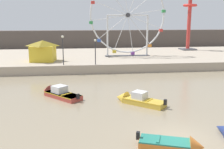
{
  "coord_description": "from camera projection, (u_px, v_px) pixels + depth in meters",
  "views": [
    {
      "loc": [
        -5.93,
        -14.46,
        7.12
      ],
      "look_at": [
        -2.6,
        11.49,
        1.65
      ],
      "focal_mm": 42.54,
      "sensor_mm": 36.0,
      "label": 1
    }
  ],
  "objects": [
    {
      "name": "carnival_booth_yellow_awning",
      "position": [
        43.0,
        50.0,
        37.75
      ],
      "size": [
        3.87,
        3.67,
        2.99
      ],
      "rotation": [
        0.0,
        0.0,
        -0.1
      ],
      "color": "yellow",
      "rests_on": "quay_promenade"
    },
    {
      "name": "promenade_lamp_near",
      "position": [
        95.0,
        48.0,
        34.76
      ],
      "size": [
        0.32,
        0.32,
        3.36
      ],
      "color": "#2D2D33",
      "rests_on": "quay_promenade"
    },
    {
      "name": "ferris_wheel_white_frame",
      "position": [
        128.0,
        16.0,
        42.3
      ],
      "size": [
        12.34,
        1.2,
        12.63
      ],
      "color": "silver",
      "rests_on": "quay_promenade"
    },
    {
      "name": "motorboat_mustard_yellow",
      "position": [
        136.0,
        100.0,
        22.86
      ],
      "size": [
        4.27,
        4.01,
        1.49
      ],
      "rotation": [
        0.0,
        0.0,
        2.41
      ],
      "color": "gold",
      "rests_on": "ground_plane"
    },
    {
      "name": "ground_plane",
      "position": [
        178.0,
        138.0,
        16.23
      ],
      "size": [
        240.0,
        240.0,
        0.0
      ],
      "primitive_type": "plane",
      "color": "gray"
    },
    {
      "name": "promenade_lamp_far",
      "position": [
        63.0,
        46.0,
        34.37
      ],
      "size": [
        0.32,
        0.32,
        3.85
      ],
      "color": "#2D2D33",
      "rests_on": "quay_promenade"
    },
    {
      "name": "quay_promenade",
      "position": [
        113.0,
        58.0,
        45.38
      ],
      "size": [
        110.0,
        20.61,
        1.21
      ],
      "primitive_type": "cube",
      "color": "tan",
      "rests_on": "ground_plane"
    },
    {
      "name": "motorboat_faded_red",
      "position": [
        57.0,
        93.0,
        24.97
      ],
      "size": [
        4.32,
        4.58,
        1.53
      ],
      "rotation": [
        0.0,
        0.0,
        2.31
      ],
      "color": "#B24238",
      "rests_on": "ground_plane"
    },
    {
      "name": "motorboat_orange_hull",
      "position": [
        176.0,
        144.0,
        14.9
      ],
      "size": [
        3.78,
        2.38,
        1.14
      ],
      "rotation": [
        0.0,
        0.0,
        5.92
      ],
      "color": "orange",
      "rests_on": "ground_plane"
    },
    {
      "name": "distant_town_skyline",
      "position": [
        101.0,
        39.0,
        67.36
      ],
      "size": [
        140.0,
        3.0,
        4.4
      ],
      "primitive_type": "cube",
      "color": "#564C47",
      "rests_on": "ground_plane"
    },
    {
      "name": "drop_tower_red_tower",
      "position": [
        189.0,
        19.0,
        51.05
      ],
      "size": [
        2.8,
        2.8,
        12.5
      ],
      "color": "#BC332D",
      "rests_on": "quay_promenade"
    }
  ]
}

